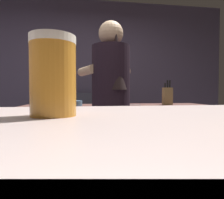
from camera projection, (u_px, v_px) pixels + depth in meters
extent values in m
cube|color=#4A4054|center=(85.00, 77.00, 3.56)|extent=(5.20, 0.10, 2.70)
cube|color=brown|center=(118.00, 145.00, 2.26)|extent=(2.10, 0.60, 0.92)
cube|color=#353742|center=(76.00, 125.00, 3.29)|extent=(0.97, 0.36, 1.06)
cube|color=#2D272E|center=(111.00, 162.00, 1.79)|extent=(0.28, 0.20, 0.87)
cylinder|color=black|center=(111.00, 80.00, 1.77)|extent=(0.34, 0.34, 0.60)
sphere|color=tan|center=(111.00, 34.00, 1.75)|extent=(0.22, 0.22, 0.22)
cone|color=black|center=(116.00, 60.00, 1.67)|extent=(0.18, 0.18, 0.50)
cylinder|color=tan|center=(87.00, 71.00, 1.83)|extent=(0.18, 0.33, 0.08)
cylinder|color=tan|center=(119.00, 72.00, 1.98)|extent=(0.18, 0.33, 0.08)
cube|color=olive|center=(167.00, 96.00, 2.29)|extent=(0.10, 0.08, 0.20)
cylinder|color=black|center=(165.00, 85.00, 2.28)|extent=(0.02, 0.02, 0.05)
cylinder|color=black|center=(167.00, 84.00, 2.28)|extent=(0.02, 0.02, 0.09)
cylinder|color=black|center=(170.00, 84.00, 2.29)|extent=(0.02, 0.02, 0.08)
cylinder|color=slate|center=(73.00, 103.00, 2.11)|extent=(0.20, 0.20, 0.06)
cube|color=silver|center=(131.00, 105.00, 2.21)|extent=(0.24, 0.07, 0.01)
cylinder|color=orange|center=(53.00, 80.00, 0.37)|extent=(0.08, 0.08, 0.13)
cylinder|color=silver|center=(53.00, 40.00, 0.36)|extent=(0.08, 0.08, 0.01)
cylinder|color=black|center=(50.00, 88.00, 3.18)|extent=(0.07, 0.07, 0.16)
cylinder|color=black|center=(50.00, 81.00, 3.18)|extent=(0.03, 0.03, 0.06)
cylinder|color=red|center=(50.00, 79.00, 3.18)|extent=(0.04, 0.04, 0.01)
cylinder|color=black|center=(56.00, 88.00, 3.15)|extent=(0.07, 0.07, 0.17)
cylinder|color=black|center=(56.00, 80.00, 3.15)|extent=(0.03, 0.03, 0.07)
cylinder|color=red|center=(56.00, 78.00, 3.15)|extent=(0.03, 0.03, 0.01)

